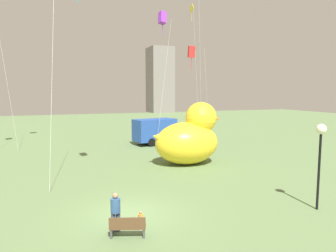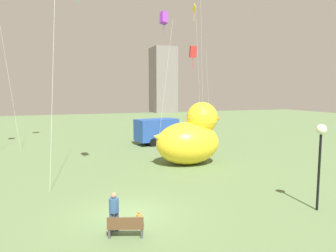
% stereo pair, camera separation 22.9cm
% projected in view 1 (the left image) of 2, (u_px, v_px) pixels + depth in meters
% --- Properties ---
extents(ground_plane, '(140.00, 140.00, 0.00)m').
position_uv_depth(ground_plane, '(130.00, 214.00, 14.90)').
color(ground_plane, '#607C4C').
extents(park_bench, '(1.53, 0.89, 0.90)m').
position_uv_depth(park_bench, '(128.00, 227.00, 12.44)').
color(park_bench, brown).
rests_on(park_bench, ground).
extents(person_adult, '(0.41, 0.41, 1.68)m').
position_uv_depth(person_adult, '(116.00, 210.00, 12.99)').
color(person_adult, '#38476B').
rests_on(person_adult, ground).
extents(person_child, '(0.21, 0.21, 0.84)m').
position_uv_depth(person_child, '(141.00, 220.00, 13.14)').
color(person_child, silver).
rests_on(person_child, ground).
extents(giant_inflatable_duck, '(6.11, 3.92, 5.07)m').
position_uv_depth(giant_inflatable_duck, '(189.00, 138.00, 25.16)').
color(giant_inflatable_duck, yellow).
rests_on(giant_inflatable_duck, ground).
extents(lamppost, '(0.51, 0.51, 4.34)m').
position_uv_depth(lamppost, '(321.00, 142.00, 15.15)').
color(lamppost, black).
rests_on(lamppost, ground).
extents(box_truck, '(6.74, 3.53, 2.85)m').
position_uv_depth(box_truck, '(160.00, 131.00, 34.98)').
color(box_truck, '#264CA5').
rests_on(box_truck, ground).
extents(kite_yellow, '(1.44, 1.77, 17.83)m').
position_uv_depth(kite_yellow, '(192.00, 16.00, 41.96)').
color(kite_yellow, silver).
rests_on(kite_yellow, ground).
extents(kite_purple, '(1.47, 1.53, 13.56)m').
position_uv_depth(kite_purple, '(162.00, 19.00, 29.39)').
color(kite_purple, silver).
rests_on(kite_purple, ground).
extents(kite_red, '(2.65, 2.73, 10.37)m').
position_uv_depth(kite_red, '(192.00, 52.00, 29.89)').
color(kite_red, silver).
rests_on(kite_red, ground).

